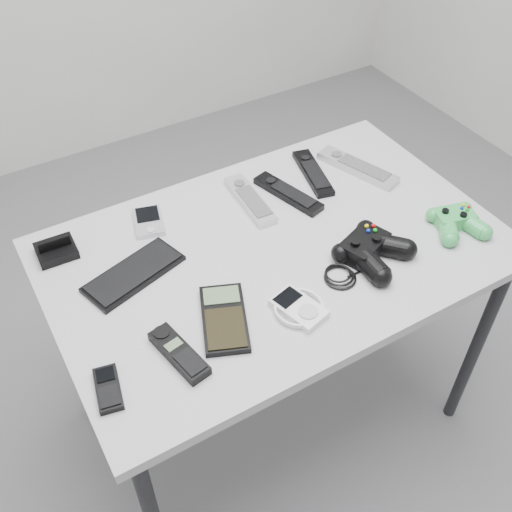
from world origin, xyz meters
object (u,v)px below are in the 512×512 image
remote_silver_a (250,199)px  cordless_handset (179,353)px  remote_black_a (288,193)px  mobile_phone (108,388)px  remote_black_b (313,172)px  calculator (224,318)px  pda_keyboard (134,273)px  controller_green (457,220)px  controller_black (371,248)px  remote_silver_b (357,167)px  desk (275,266)px  mp3_player (299,307)px  pda (149,221)px

remote_silver_a → cordless_handset: same height
remote_black_a → mobile_phone: remote_black_a is taller
remote_black_a → mobile_phone: 0.68m
remote_black_b → calculator: size_ratio=1.11×
pda_keyboard → controller_green: controller_green is taller
pda_keyboard → mobile_phone: 0.30m
calculator → controller_black: (0.38, -0.00, 0.02)m
calculator → controller_black: controller_black is taller
remote_silver_b → calculator: (-0.56, -0.28, -0.00)m
controller_green → remote_silver_b: bearing=116.7°
pda_keyboard → controller_black: controller_black is taller
mobile_phone → controller_black: bearing=15.1°
desk → mp3_player: mp3_player is taller
remote_black_a → controller_black: 0.29m
desk → pda_keyboard: size_ratio=4.65×
remote_black_a → remote_silver_b: size_ratio=0.88×
pda → controller_black: (0.39, -0.36, 0.02)m
controller_black → mobile_phone: bearing=163.6°
mp3_player → controller_black: size_ratio=0.42×
controller_green → remote_silver_a: bearing=153.8°
mp3_player → remote_black_a: bearing=45.7°
desk → controller_green: (0.41, -0.16, 0.08)m
cordless_handset → mp3_player: bearing=-15.0°
remote_silver_a → remote_black_b: 0.20m
pda → cordless_handset: 0.41m
mp3_player → controller_green: (0.47, 0.03, 0.01)m
pda → cordless_handset: (-0.10, -0.40, 0.00)m
pda → remote_black_a: size_ratio=0.52×
pda_keyboard → remote_silver_b: size_ratio=0.98×
cordless_handset → remote_black_b: bearing=21.8°
remote_silver_a → cordless_handset: size_ratio=1.36×
remote_silver_b → mp3_player: size_ratio=2.03×
remote_silver_a → mobile_phone: 0.62m
pda_keyboard → remote_silver_a: (0.35, 0.09, 0.00)m
remote_black_b → cordless_handset: (-0.56, -0.36, 0.00)m
remote_black_b → calculator: remote_black_b is taller
remote_silver_b → mobile_phone: remote_silver_b is taller
remote_black_a → mobile_phone: size_ratio=2.04×
remote_black_b → cordless_handset: 0.67m
remote_silver_b → calculator: bearing=-172.4°
pda → remote_silver_b: 0.58m
mp3_player → desk: bearing=57.1°
desk → remote_silver_a: size_ratio=5.17×
cordless_handset → calculator: (0.12, 0.04, -0.00)m
pda_keyboard → remote_black_a: bearing=-8.6°
desk → remote_black_a: (0.13, 0.15, 0.07)m
mp3_player → controller_green: size_ratio=0.83×
desk → remote_silver_a: 0.19m
remote_black_b → cordless_handset: size_ratio=1.33×
mobile_phone → calculator: size_ratio=0.55×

